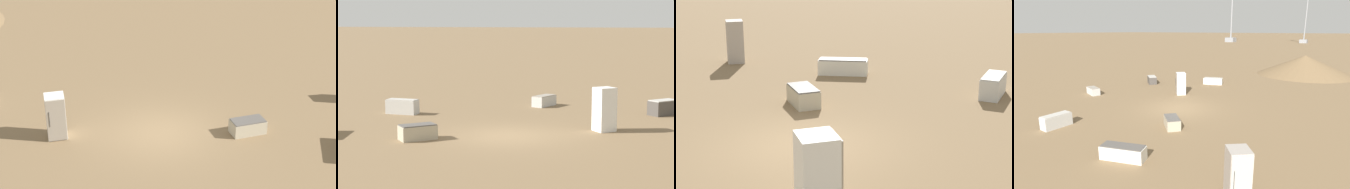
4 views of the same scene
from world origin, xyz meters
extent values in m
plane|color=brown|center=(0.00, 0.00, 0.00)|extent=(1000.00, 1000.00, 0.00)
cone|color=brown|center=(-20.30, 4.30, 1.18)|extent=(10.94, 10.94, 2.35)
cube|color=gray|center=(-106.96, -11.58, 0.73)|extent=(2.91, 2.91, 1.45)
cylinder|color=gray|center=(-106.96, -11.58, 12.84)|extent=(0.48, 0.48, 22.77)
cube|color=gray|center=(-99.39, -41.20, 0.99)|extent=(3.97, 3.97, 1.99)
cylinder|color=gray|center=(-99.39, -41.20, 17.55)|extent=(0.66, 0.66, 31.13)
cube|color=#A89E93|center=(7.17, 7.33, 0.90)|extent=(1.01, 1.00, 1.80)
cube|color=#BCB7AD|center=(7.47, 7.59, 0.90)|extent=(0.45, 0.53, 1.73)
cylinder|color=#2D2D2D|center=(7.65, 7.42, 0.99)|extent=(0.02, 0.02, 0.63)
cube|color=#4C4742|center=(-5.71, -7.38, 0.36)|extent=(1.53, 1.62, 0.71)
cube|color=#BCB7AD|center=(-5.71, -7.38, 0.73)|extent=(1.47, 1.55, 0.04)
cube|color=silver|center=(-8.94, -2.09, 0.30)|extent=(1.33, 2.01, 0.59)
cube|color=#BCB7AD|center=(-8.94, -2.09, 0.61)|extent=(1.28, 1.93, 0.04)
cube|color=silver|center=(7.25, 2.30, 0.29)|extent=(1.23, 2.02, 0.58)
cube|color=#56514C|center=(7.25, 2.30, 0.60)|extent=(1.18, 1.94, 0.04)
cube|color=#B2A88E|center=(3.10, 1.75, 0.28)|extent=(1.50, 1.53, 0.56)
cube|color=#56514C|center=(3.10, 1.75, 0.58)|extent=(1.44, 1.47, 0.04)
cube|color=silver|center=(0.64, -8.41, 0.28)|extent=(1.10, 1.62, 0.55)
cube|color=gray|center=(0.64, -8.41, 0.57)|extent=(1.05, 1.56, 0.04)
cube|color=silver|center=(6.73, -3.62, 0.35)|extent=(1.58, 0.63, 0.70)
cube|color=#BCB7AD|center=(6.73, -3.62, 0.72)|extent=(1.52, 0.61, 0.04)
cube|color=white|center=(-3.55, -2.28, 0.93)|extent=(1.06, 1.06, 1.85)
cube|color=gray|center=(-3.29, -2.56, 0.93)|extent=(0.57, 0.54, 1.78)
cylinder|color=#2D2D2D|center=(-3.47, -2.77, 1.02)|extent=(0.02, 0.02, 0.65)
camera|label=1|loc=(10.01, -17.48, 11.45)|focal=60.00mm
camera|label=2|loc=(-6.99, 21.09, 4.54)|focal=60.00mm
camera|label=3|loc=(-12.09, -6.87, 5.48)|focal=60.00mm
camera|label=4|loc=(14.14, 10.05, 5.29)|focal=28.00mm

